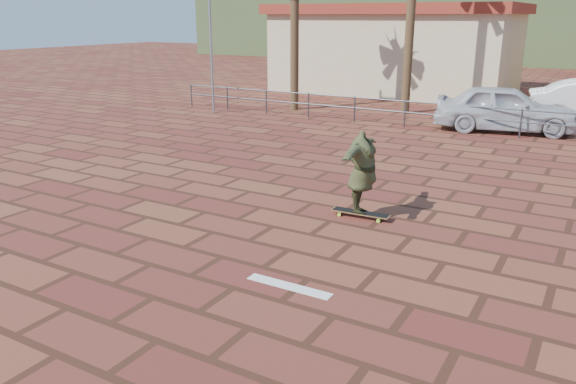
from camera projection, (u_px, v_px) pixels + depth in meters
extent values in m
plane|color=brown|center=(289.00, 250.00, 9.84)|extent=(120.00, 120.00, 0.00)
cube|color=white|center=(289.00, 286.00, 8.52)|extent=(1.40, 0.22, 0.01)
cylinder|color=#47494F|center=(191.00, 95.00, 25.33)|extent=(0.06, 0.06, 1.00)
cylinder|color=#47494F|center=(227.00, 98.00, 24.38)|extent=(0.06, 0.06, 1.00)
cylinder|color=#47494F|center=(266.00, 102.00, 23.42)|extent=(0.06, 0.06, 1.00)
cylinder|color=#47494F|center=(309.00, 105.00, 22.46)|extent=(0.06, 0.06, 1.00)
cylinder|color=#47494F|center=(355.00, 109.00, 21.51)|extent=(0.06, 0.06, 1.00)
cylinder|color=#47494F|center=(405.00, 114.00, 20.55)|extent=(0.06, 0.06, 1.00)
cylinder|color=#47494F|center=(460.00, 118.00, 19.60)|extent=(0.06, 0.06, 1.00)
cylinder|color=#47494F|center=(521.00, 124.00, 18.64)|extent=(0.06, 0.06, 1.00)
cylinder|color=#47494F|center=(461.00, 105.00, 19.46)|extent=(24.00, 0.05, 0.05)
cylinder|color=#47494F|center=(460.00, 117.00, 19.58)|extent=(24.00, 0.05, 0.05)
cylinder|color=gray|center=(210.00, 14.00, 22.50)|extent=(0.10, 0.10, 8.00)
cylinder|color=brown|center=(295.00, 26.00, 23.52)|extent=(0.36, 0.36, 7.00)
cylinder|color=brown|center=(411.00, 11.00, 22.43)|extent=(0.36, 0.36, 8.20)
cube|color=beige|center=(396.00, 53.00, 30.27)|extent=(12.00, 7.00, 4.00)
cube|color=maroon|center=(398.00, 9.00, 29.59)|extent=(12.60, 7.60, 0.50)
cube|color=#384C28|center=(567.00, 26.00, 50.22)|extent=(70.00, 18.00, 6.00)
cube|color=#384C28|center=(365.00, 15.00, 65.38)|extent=(35.00, 14.00, 8.00)
cube|color=olive|center=(361.00, 213.00, 11.39)|extent=(1.22, 0.33, 0.02)
cube|color=black|center=(361.00, 212.00, 11.38)|extent=(1.17, 0.30, 0.00)
cube|color=silver|center=(341.00, 211.00, 11.58)|extent=(0.08, 0.20, 0.03)
cube|color=silver|center=(380.00, 217.00, 11.22)|extent=(0.08, 0.20, 0.03)
cylinder|color=#A6E330|center=(339.00, 214.00, 11.48)|extent=(0.08, 0.04, 0.08)
cylinder|color=#A6E330|center=(344.00, 211.00, 11.69)|extent=(0.08, 0.04, 0.08)
cylinder|color=#A6E330|center=(378.00, 221.00, 11.12)|extent=(0.08, 0.04, 0.08)
cylinder|color=#A6E330|center=(382.00, 217.00, 11.33)|extent=(0.08, 0.04, 0.08)
imported|color=#383C20|center=(362.00, 172.00, 11.13)|extent=(0.85, 2.12, 1.68)
imported|color=silver|center=(505.00, 108.00, 19.71)|extent=(5.08, 2.85, 1.63)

